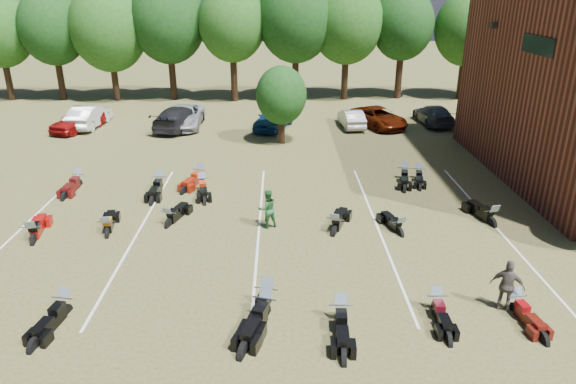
{
  "coord_description": "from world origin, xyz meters",
  "views": [
    {
      "loc": [
        -2.1,
        -16.53,
        9.49
      ],
      "look_at": [
        -1.76,
        4.0,
        1.2
      ],
      "focal_mm": 32.0,
      "sensor_mm": 36.0,
      "label": 1
    }
  ],
  "objects_px": {
    "motorcycle_3": "(340,323)",
    "motorcycle_7": "(34,242)",
    "car_4": "(274,117)",
    "motorcycle_14": "(79,186)",
    "car_0": "(77,120)",
    "person_green": "(267,209)",
    "person_grey": "(507,286)"
  },
  "relations": [
    {
      "from": "person_green",
      "to": "person_grey",
      "type": "bearing_deg",
      "value": 118.4
    },
    {
      "from": "car_0",
      "to": "car_4",
      "type": "relative_size",
      "value": 0.92
    },
    {
      "from": "car_0",
      "to": "motorcycle_7",
      "type": "relative_size",
      "value": 1.78
    },
    {
      "from": "motorcycle_3",
      "to": "person_green",
      "type": "bearing_deg",
      "value": 112.39
    },
    {
      "from": "car_0",
      "to": "person_grey",
      "type": "distance_m",
      "value": 30.35
    },
    {
      "from": "car_0",
      "to": "person_green",
      "type": "bearing_deg",
      "value": -27.68
    },
    {
      "from": "motorcycle_3",
      "to": "motorcycle_7",
      "type": "distance_m",
      "value": 12.81
    },
    {
      "from": "motorcycle_14",
      "to": "car_0",
      "type": "bearing_deg",
      "value": 111.99
    },
    {
      "from": "car_4",
      "to": "motorcycle_7",
      "type": "height_order",
      "value": "car_4"
    },
    {
      "from": "car_4",
      "to": "motorcycle_14",
      "type": "distance_m",
      "value": 14.92
    },
    {
      "from": "car_4",
      "to": "person_green",
      "type": "height_order",
      "value": "person_green"
    },
    {
      "from": "car_4",
      "to": "person_green",
      "type": "bearing_deg",
      "value": -72.72
    },
    {
      "from": "car_4",
      "to": "person_green",
      "type": "distance_m",
      "value": 16.1
    },
    {
      "from": "car_0",
      "to": "motorcycle_7",
      "type": "xyz_separation_m",
      "value": [
        4.32,
        -16.94,
        -0.74
      ]
    },
    {
      "from": "person_green",
      "to": "person_grey",
      "type": "relative_size",
      "value": 0.97
    },
    {
      "from": "motorcycle_14",
      "to": "motorcycle_7",
      "type": "bearing_deg",
      "value": -83.7
    },
    {
      "from": "person_green",
      "to": "person_grey",
      "type": "height_order",
      "value": "person_grey"
    },
    {
      "from": "car_0",
      "to": "person_grey",
      "type": "bearing_deg",
      "value": -24.4
    },
    {
      "from": "car_4",
      "to": "motorcycle_3",
      "type": "relative_size",
      "value": 2.02
    },
    {
      "from": "car_4",
      "to": "person_grey",
      "type": "height_order",
      "value": "person_grey"
    },
    {
      "from": "person_green",
      "to": "car_4",
      "type": "bearing_deg",
      "value": -113.23
    },
    {
      "from": "person_grey",
      "to": "motorcycle_3",
      "type": "height_order",
      "value": "person_grey"
    },
    {
      "from": "car_0",
      "to": "person_grey",
      "type": "height_order",
      "value": "person_grey"
    },
    {
      "from": "car_0",
      "to": "motorcycle_14",
      "type": "xyz_separation_m",
      "value": [
        3.88,
        -10.8,
        -0.74
      ]
    },
    {
      "from": "motorcycle_7",
      "to": "motorcycle_3",
      "type": "bearing_deg",
      "value": 144.36
    },
    {
      "from": "motorcycle_3",
      "to": "motorcycle_7",
      "type": "xyz_separation_m",
      "value": [
        -11.6,
        5.43,
        0.0
      ]
    },
    {
      "from": "motorcycle_7",
      "to": "motorcycle_14",
      "type": "height_order",
      "value": "motorcycle_7"
    },
    {
      "from": "person_grey",
      "to": "motorcycle_3",
      "type": "distance_m",
      "value": 5.33
    },
    {
      "from": "motorcycle_3",
      "to": "motorcycle_7",
      "type": "height_order",
      "value": "motorcycle_7"
    },
    {
      "from": "car_4",
      "to": "person_green",
      "type": "relative_size",
      "value": 2.82
    },
    {
      "from": "car_4",
      "to": "motorcycle_14",
      "type": "relative_size",
      "value": 1.99
    },
    {
      "from": "car_0",
      "to": "car_4",
      "type": "xyz_separation_m",
      "value": [
        13.71,
        0.41,
        0.07
      ]
    }
  ]
}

